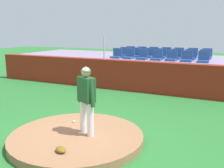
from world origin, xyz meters
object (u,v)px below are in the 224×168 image
fielding_glove (61,150)px  stadium_chair_11 (176,56)px  stadium_chair_8 (136,54)px  stadium_chair_17 (166,54)px  stadium_chair_14 (130,52)px  stadium_chair_16 (153,53)px  stadium_chair_6 (203,59)px  stadium_chair_7 (124,54)px  stadium_chair_13 (205,57)px  baseball (74,121)px  stadium_chair_2 (142,56)px  stadium_chair_18 (179,54)px  stadium_chair_15 (142,53)px  stadium_chair_19 (192,55)px  stadium_chair_5 (187,58)px  stadium_chair_10 (161,55)px  stadium_chair_0 (117,55)px  stadium_chair_1 (129,56)px  stadium_chair_20 (207,55)px  stadium_chair_3 (157,57)px  stadium_chair_4 (171,57)px  pitcher (86,95)px  stadium_chair_9 (148,55)px  stadium_chair_12 (190,56)px

fielding_glove → stadium_chair_11: (0.47, 8.77, 1.27)m
stadium_chair_8 → stadium_chair_17: 1.64m
stadium_chair_14 → stadium_chair_16: same height
stadium_chair_6 → stadium_chair_17: bearing=-40.2°
stadium_chair_14 → fielding_glove: bearing=103.5°
stadium_chair_7 → stadium_chair_13: bearing=180.0°
stadium_chair_6 → stadium_chair_17: same height
baseball → stadium_chair_2: (-0.19, 6.23, 1.28)m
stadium_chair_18 → stadium_chair_7: bearing=17.1°
stadium_chair_15 → stadium_chair_19: bearing=179.8°
stadium_chair_5 → stadium_chair_10: (-1.43, 0.88, 0.00)m
stadium_chair_10 → stadium_chair_0: bearing=22.9°
stadium_chair_1 → stadium_chair_20: same height
stadium_chair_3 → stadium_chair_11: (0.70, 0.90, 0.00)m
stadium_chair_5 → stadium_chair_11: (-0.67, 0.89, 0.00)m
stadium_chair_4 → stadium_chair_16: same height
pitcher → stadium_chair_11: bearing=113.2°
pitcher → stadium_chair_0: (-2.32, 6.79, 0.32)m
stadium_chair_3 → stadium_chair_9: same height
stadium_chair_6 → stadium_chair_8: bearing=-14.6°
stadium_chair_8 → stadium_chair_13: (3.45, 0.03, 0.00)m
stadium_chair_20 → stadium_chair_5: bearing=69.9°
stadium_chair_1 → fielding_glove: bearing=101.9°
stadium_chair_9 → baseball: bearing=91.5°
stadium_chair_9 → stadium_chair_15: size_ratio=1.00×
stadium_chair_15 → stadium_chair_19: (2.75, -0.01, 0.00)m
fielding_glove → stadium_chair_9: bearing=-56.8°
fielding_glove → stadium_chair_10: (-0.28, 8.77, 1.27)m
stadium_chair_4 → pitcher: bearing=86.0°
pitcher → stadium_chair_13: 7.93m
stadium_chair_4 → stadium_chair_13: 1.64m
stadium_chair_13 → stadium_chair_19: (-0.69, 0.86, 0.00)m
stadium_chair_2 → stadium_chair_15: bearing=-69.6°
stadium_chair_7 → stadium_chair_17: 2.25m
stadium_chair_2 → stadium_chair_18: 2.27m
stadium_chair_11 → pitcher: bearing=86.3°
stadium_chair_10 → stadium_chair_11: bearing=-179.4°
baseball → stadium_chair_12: stadium_chair_12 is taller
stadium_chair_5 → stadium_chair_17: same height
stadium_chair_6 → stadium_chair_14: same height
stadium_chair_12 → stadium_chair_3: bearing=34.1°
stadium_chair_18 → stadium_chair_20: 1.39m
stadium_chair_5 → stadium_chair_7: 3.61m
stadium_chair_10 → stadium_chair_16: size_ratio=1.00×
baseball → stadium_chair_18: 8.22m
stadium_chair_1 → stadium_chair_17: (1.40, 1.78, 0.00)m
stadium_chair_10 → stadium_chair_9: bearing=-2.0°
fielding_glove → stadium_chair_6: (1.87, 7.88, 1.27)m
stadium_chair_2 → stadium_chair_4: 1.41m
stadium_chair_10 → stadium_chair_12: 1.44m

